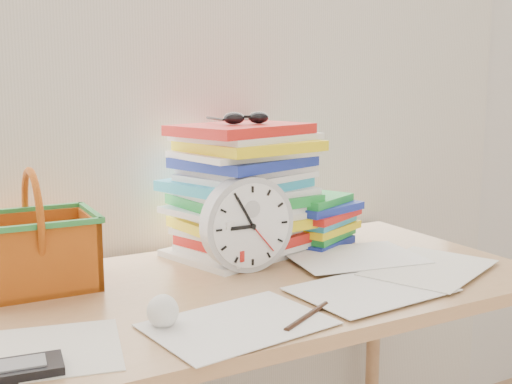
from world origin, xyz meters
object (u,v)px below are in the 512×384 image
paper_stack (243,189)px  book_stack (318,220)px  desk (239,314)px  basket (34,230)px  calculator (11,370)px  clock (247,224)px

paper_stack → book_stack: (0.22, -0.03, -0.10)m
desk → basket: basket is taller
calculator → book_stack: bearing=33.5°
paper_stack → calculator: 0.82m
book_stack → basket: 0.76m
desk → calculator: calculator is taller
paper_stack → clock: paper_stack is taller
clock → calculator: bearing=-151.9°
desk → clock: clock is taller
clock → book_stack: 0.31m
book_stack → clock: bearing=-157.4°
desk → clock: (0.06, 0.07, 0.19)m
desk → book_stack: bearing=29.0°
desk → basket: (-0.41, 0.19, 0.21)m
book_stack → calculator: (-0.87, -0.43, -0.06)m
book_stack → calculator: 0.98m
calculator → desk: bearing=31.6°
paper_stack → book_stack: size_ratio=1.47×
desk → paper_stack: bearing=59.7°
desk → book_stack: book_stack is taller
clock → basket: (-0.47, 0.11, 0.02)m
paper_stack → clock: size_ratio=1.55×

